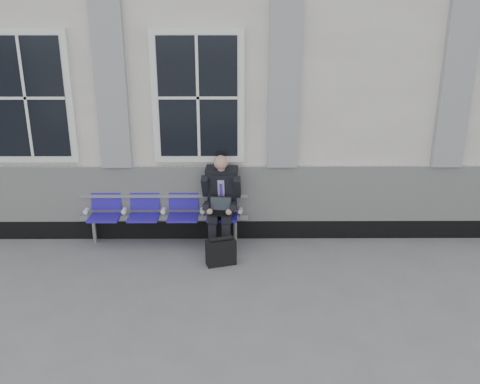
{
  "coord_description": "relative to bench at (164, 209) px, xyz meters",
  "views": [
    {
      "loc": [
        0.92,
        -6.35,
        3.59
      ],
      "look_at": [
        0.96,
        0.9,
        0.98
      ],
      "focal_mm": 40.0,
      "sensor_mm": 36.0,
      "label": 1
    }
  ],
  "objects": [
    {
      "name": "businessman",
      "position": [
        0.89,
        -0.14,
        0.23
      ],
      "size": [
        0.6,
        0.81,
        1.45
      ],
      "color": "black",
      "rests_on": "ground"
    },
    {
      "name": "briefcase",
      "position": [
        0.9,
        -0.78,
        -0.35
      ],
      "size": [
        0.45,
        0.29,
        0.43
      ],
      "color": "black",
      "rests_on": "ground"
    },
    {
      "name": "station_building",
      "position": [
        0.2,
        2.15,
        1.67
      ],
      "size": [
        14.4,
        4.4,
        4.49
      ],
      "color": "silver",
      "rests_on": "ground"
    },
    {
      "name": "bench",
      "position": [
        0.0,
        0.0,
        0.0
      ],
      "size": [
        2.6,
        0.47,
        0.91
      ],
      "color": "#9EA0A3",
      "rests_on": "ground"
    },
    {
      "name": "ground",
      "position": [
        0.21,
        -1.32,
        -0.55
      ],
      "size": [
        70.0,
        70.0,
        0.0
      ],
      "primitive_type": "plane",
      "color": "slate",
      "rests_on": "ground"
    }
  ]
}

